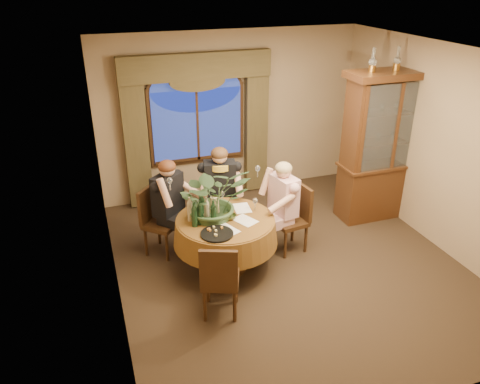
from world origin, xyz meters
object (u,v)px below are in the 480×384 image
object	(u,v)px
oil_lamp_center	(398,58)
wine_bottle_1	(200,213)
chair_back	(161,222)
oil_lamp_right	(421,57)
wine_bottle_2	(213,213)
chair_front_left	(220,278)
chair_back_right	(226,202)
person_back	(169,206)
dining_table	(226,243)
person_pink	(283,207)
stoneware_vase	(214,206)
oil_lamp_left	(373,60)
person_scarf	(220,193)
wine_bottle_5	(194,215)
chair_right	(290,220)
centerpiece_plant	(213,173)
wine_bottle_4	(190,209)
china_cabinet	(385,147)
wine_bottle_3	(202,204)
wine_bottle_0	(207,209)
olive_bowl	(230,217)

from	to	relation	value
oil_lamp_center	wine_bottle_1	world-z (taller)	oil_lamp_center
oil_lamp_center	chair_back	bearing A→B (deg)	-179.80
oil_lamp_right	wine_bottle_2	xyz separation A→B (m)	(-3.39, -0.75, -1.59)
oil_lamp_center	chair_front_left	size ratio (longest dim) A/B	0.35
chair_back_right	person_back	size ratio (longest dim) A/B	0.69
dining_table	oil_lamp_right	bearing A→B (deg)	11.74
oil_lamp_center	person_pink	xyz separation A→B (m)	(-1.91, -0.48, -1.83)
wine_bottle_2	stoneware_vase	bearing A→B (deg)	71.29
oil_lamp_left	person_scarf	xyz separation A→B (m)	(-2.22, 0.16, -1.79)
chair_back_right	wine_bottle_5	bearing A→B (deg)	72.15
oil_lamp_left	chair_right	distance (m)	2.52
centerpiece_plant	wine_bottle_4	world-z (taller)	centerpiece_plant
oil_lamp_left	wine_bottle_5	bearing A→B (deg)	-165.50
chair_right	chair_back	size ratio (longest dim) A/B	1.00
wine_bottle_2	china_cabinet	bearing A→B (deg)	14.19
chair_front_left	centerpiece_plant	world-z (taller)	centerpiece_plant
wine_bottle_2	oil_lamp_left	bearing A→B (deg)	16.31
stoneware_vase	centerpiece_plant	distance (m)	0.47
dining_table	person_scarf	xyz separation A→B (m)	(0.18, 0.83, 0.34)
person_scarf	wine_bottle_1	xyz separation A→B (m)	(-0.52, -0.87, 0.20)
chair_front_left	wine_bottle_4	distance (m)	1.04
stoneware_vase	dining_table	bearing A→B (deg)	-54.77
oil_lamp_right	person_scarf	world-z (taller)	oil_lamp_right
person_pink	oil_lamp_center	bearing A→B (deg)	-87.82
chair_right	wine_bottle_4	size ratio (longest dim) A/B	2.91
chair_right	stoneware_vase	world-z (taller)	stoneware_vase
wine_bottle_2	wine_bottle_3	bearing A→B (deg)	107.72
chair_front_left	wine_bottle_3	xyz separation A→B (m)	(0.06, 1.01, 0.44)
chair_front_left	wine_bottle_0	distance (m)	0.98
person_pink	person_scarf	world-z (taller)	person_scarf
oil_lamp_left	dining_table	bearing A→B (deg)	-164.44
chair_back	wine_bottle_5	bearing A→B (deg)	65.39
oil_lamp_right	person_back	bearing A→B (deg)	179.67
china_cabinet	chair_front_left	bearing A→B (deg)	-154.29
centerpiece_plant	wine_bottle_1	xyz separation A→B (m)	(-0.23, -0.18, -0.43)
olive_bowl	wine_bottle_4	distance (m)	0.53
dining_table	stoneware_vase	bearing A→B (deg)	125.23
person_scarf	centerpiece_plant	bearing A→B (deg)	79.18
wine_bottle_0	wine_bottle_2	bearing A→B (deg)	-65.39
chair_back	olive_bowl	bearing A→B (deg)	91.58
oil_lamp_left	stoneware_vase	size ratio (longest dim) A/B	1.30
chair_right	wine_bottle_2	distance (m)	1.27
china_cabinet	stoneware_vase	bearing A→B (deg)	-169.79
wine_bottle_1	wine_bottle_0	bearing A→B (deg)	33.89
centerpiece_plant	wine_bottle_0	bearing A→B (deg)	-137.96
chair_front_left	person_back	world-z (taller)	person_back
china_cabinet	centerpiece_plant	size ratio (longest dim) A/B	2.28
olive_bowl	wine_bottle_1	bearing A→B (deg)	-177.12
china_cabinet	oil_lamp_center	xyz separation A→B (m)	(0.00, 0.00, 1.34)
person_back	wine_bottle_4	xyz separation A→B (m)	(0.17, -0.59, 0.22)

